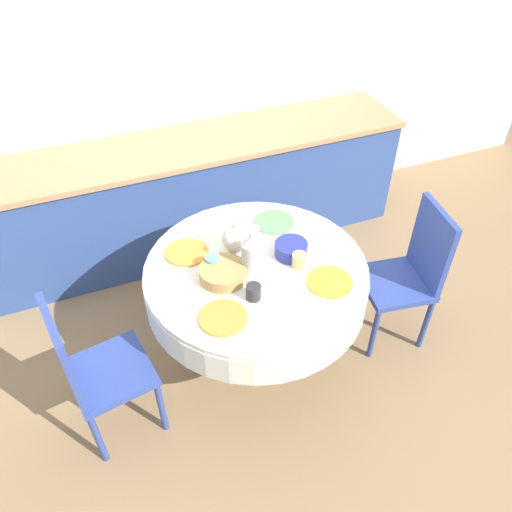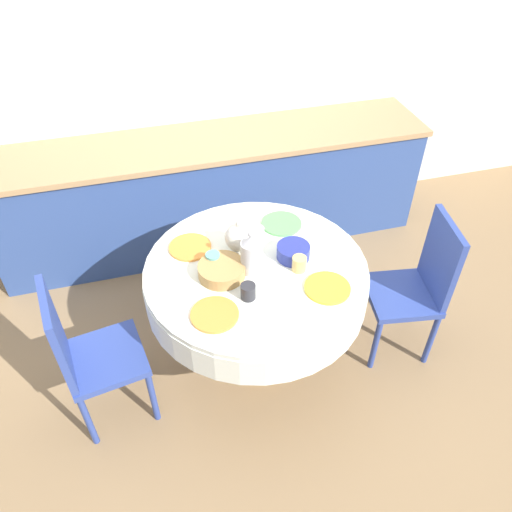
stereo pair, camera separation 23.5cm
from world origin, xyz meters
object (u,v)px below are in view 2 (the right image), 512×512
chair_right (87,353)px  coffee_carafe (251,254)px  chair_left (417,283)px  teapot (239,237)px

chair_right → coffee_carafe: bearing=89.2°
chair_left → teapot: teapot is taller
chair_left → teapot: (-1.01, 0.31, 0.33)m
coffee_carafe → teapot: coffee_carafe is taller
chair_left → chair_right: same height
chair_left → coffee_carafe: (-0.99, 0.13, 0.35)m
chair_left → chair_right: size_ratio=1.00×
chair_right → coffee_carafe: 1.00m
coffee_carafe → chair_left: bearing=-7.5°
chair_left → teapot: 1.11m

